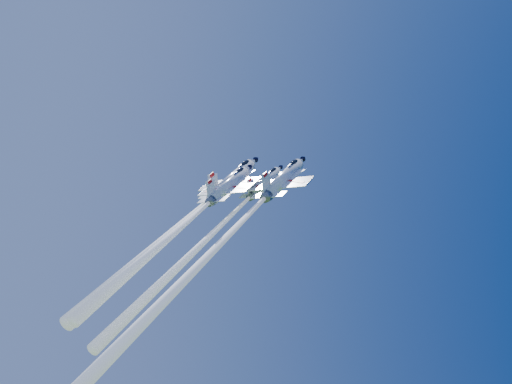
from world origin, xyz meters
name	(u,v)px	position (x,y,z in m)	size (l,w,h in m)	color
jet_lead	(216,230)	(-8.19, -3.06, 80.09)	(33.98, 23.38, 37.15)	white
jet_left	(190,217)	(-11.33, 0.09, 82.45)	(33.79, 23.25, 35.78)	white
jet_right	(206,258)	(-13.47, -13.13, 74.50)	(46.48, 31.99, 51.38)	white
jet_slot	(187,222)	(-13.83, -6.04, 80.42)	(29.02, 19.97, 30.87)	white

